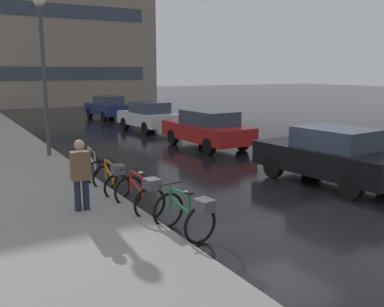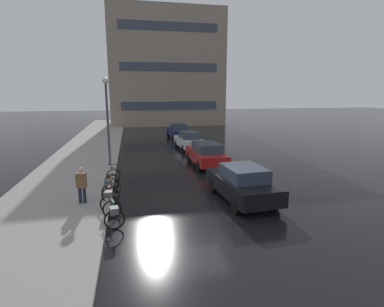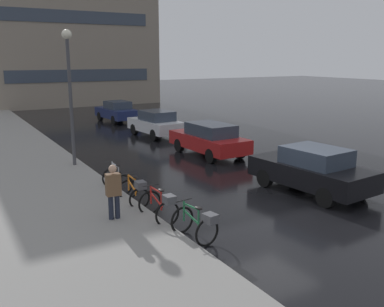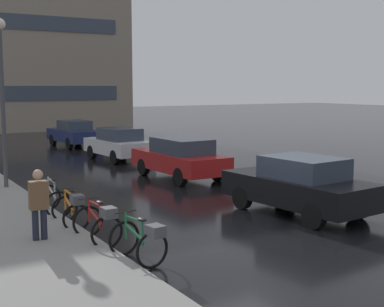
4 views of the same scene
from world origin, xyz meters
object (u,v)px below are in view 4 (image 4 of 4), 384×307
bicycle_second (100,222)px  pedestrian (39,203)px  bicycle_nearest (141,240)px  car_red (180,158)px  bicycle_third (72,209)px  streetlamp (2,80)px  bicycle_farthest (53,199)px  car_black (300,185)px  car_navy (74,133)px  car_white (119,144)px

bicycle_second → pedestrian: 1.36m
bicycle_nearest → car_red: 9.74m
car_red → pedestrian: bearing=-139.6°
bicycle_nearest → bicycle_third: (-0.31, 3.23, 0.01)m
bicycle_third → streetlamp: size_ratio=0.25×
bicycle_third → bicycle_farthest: (0.03, 1.66, -0.08)m
car_black → car_red: (0.03, 6.56, -0.01)m
car_navy → pedestrian: (-6.95, -18.19, 0.20)m
bicycle_third → car_navy: (5.88, 17.17, 0.26)m
car_black → car_navy: (0.12, 18.90, -0.04)m
car_black → car_navy: size_ratio=1.09×
streetlamp → bicycle_second: bearing=-86.7°
bicycle_second → bicycle_third: bearing=92.7°
car_black → streetlamp: streetlamp is taller
bicycle_second → bicycle_nearest: bearing=-81.6°
car_navy → pedestrian: pedestrian is taller
bicycle_third → car_white: car_white is taller
bicycle_farthest → streetlamp: streetlamp is taller
bicycle_nearest → car_red: size_ratio=0.31×
car_navy → bicycle_second: bearing=-107.2°
bicycle_second → bicycle_farthest: size_ratio=1.24×
car_black → bicycle_farthest: bearing=149.3°
bicycle_farthest → streetlamp: size_ratio=0.20×
car_red → car_black: bearing=-90.3°
bicycle_second → car_navy: car_navy is taller
car_white → car_red: bearing=-90.0°
car_white → car_navy: bearing=89.2°
car_black → car_red: size_ratio=0.99×
car_black → bicycle_nearest: bearing=-164.7°
car_white → streetlamp: (-6.14, -4.92, 2.88)m
car_red → pedestrian: pedestrian is taller
bicycle_nearest → bicycle_farthest: bearing=93.3°
car_black → bicycle_second: bearing=178.8°
bicycle_farthest → car_navy: bearing=69.3°
bicycle_third → car_navy: bearing=71.1°
bicycle_nearest → bicycle_third: size_ratio=1.01×
car_red → pedestrian: size_ratio=2.65×
car_white → bicycle_second: bearing=-115.1°
car_black → pedestrian: 6.86m
car_navy → bicycle_nearest: bearing=-105.3°
car_black → pedestrian: pedestrian is taller
bicycle_nearest → car_white: (5.48, 13.80, 0.29)m
pedestrian → car_black: bearing=-5.9°
bicycle_nearest → bicycle_farthest: size_ratio=1.22×
bicycle_second → car_black: (5.68, -0.12, 0.29)m
car_black → pedestrian: (-6.83, 0.71, 0.15)m
car_navy → car_black: bearing=-90.4°
bicycle_nearest → bicycle_farthest: bicycle_farthest is taller
car_red → streetlamp: size_ratio=0.80×
streetlamp → car_navy: bearing=61.6°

